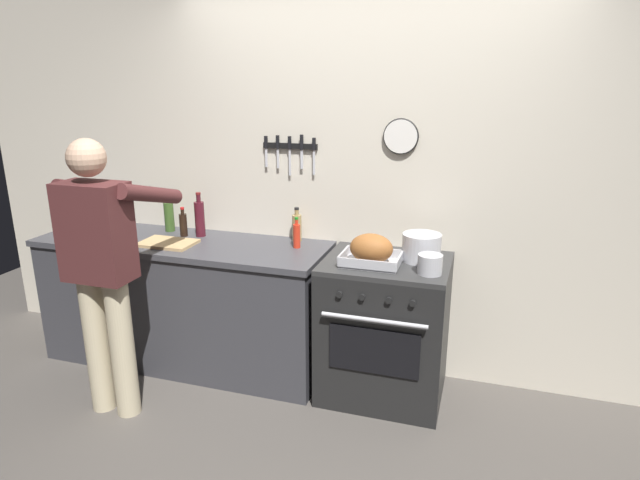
% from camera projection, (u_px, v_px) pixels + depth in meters
% --- Properties ---
extents(wall_back, '(6.00, 0.13, 2.60)m').
position_uv_depth(wall_back, '(366.00, 183.00, 3.56)').
color(wall_back, beige).
rests_on(wall_back, ground).
extents(counter_block, '(2.03, 0.65, 0.90)m').
position_uv_depth(counter_block, '(186.00, 301.00, 3.82)').
color(counter_block, '#38383D').
rests_on(counter_block, ground).
extents(stove, '(0.76, 0.67, 0.90)m').
position_uv_depth(stove, '(384.00, 328.00, 3.41)').
color(stove, black).
rests_on(stove, ground).
extents(person_cook, '(0.51, 0.63, 1.66)m').
position_uv_depth(person_cook, '(102.00, 263.00, 3.09)').
color(person_cook, '#C6B793').
rests_on(person_cook, ground).
extents(roasting_pan, '(0.35, 0.26, 0.19)m').
position_uv_depth(roasting_pan, '(371.00, 250.00, 3.20)').
color(roasting_pan, '#B7B7BC').
rests_on(roasting_pan, stove).
extents(stock_pot, '(0.24, 0.24, 0.17)m').
position_uv_depth(stock_pot, '(422.00, 247.00, 3.27)').
color(stock_pot, '#B7B7BC').
rests_on(stock_pot, stove).
extents(saucepan, '(0.14, 0.14, 0.11)m').
position_uv_depth(saucepan, '(430.00, 264.00, 3.05)').
color(saucepan, '#B7B7BC').
rests_on(saucepan, stove).
extents(cutting_board, '(0.36, 0.24, 0.02)m').
position_uv_depth(cutting_board, '(168.00, 243.00, 3.60)').
color(cutting_board, tan).
rests_on(cutting_board, counter_block).
extents(bottle_soy_sauce, '(0.05, 0.05, 0.21)m').
position_uv_depth(bottle_soy_sauce, '(183.00, 224.00, 3.77)').
color(bottle_soy_sauce, black).
rests_on(bottle_soy_sauce, counter_block).
extents(bottle_hot_sauce, '(0.05, 0.05, 0.20)m').
position_uv_depth(bottle_hot_sauce, '(297.00, 235.00, 3.51)').
color(bottle_hot_sauce, red).
rests_on(bottle_hot_sauce, counter_block).
extents(bottle_olive_oil, '(0.07, 0.07, 0.27)m').
position_uv_depth(bottle_olive_oil, '(169.00, 216.00, 3.89)').
color(bottle_olive_oil, '#385623').
rests_on(bottle_olive_oil, counter_block).
extents(bottle_vinegar, '(0.06, 0.06, 0.23)m').
position_uv_depth(bottle_vinegar, '(297.00, 227.00, 3.66)').
color(bottle_vinegar, '#997F4C').
rests_on(bottle_vinegar, counter_block).
extents(bottle_wine_red, '(0.07, 0.07, 0.31)m').
position_uv_depth(bottle_wine_red, '(200.00, 218.00, 3.76)').
color(bottle_wine_red, '#47141E').
rests_on(bottle_wine_red, counter_block).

